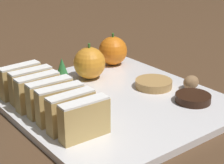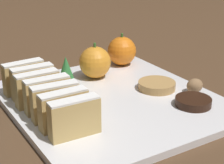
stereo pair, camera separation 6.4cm
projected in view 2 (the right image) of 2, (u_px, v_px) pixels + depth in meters
name	position (u px, v px, depth m)	size (l,w,h in m)	color
ground_plane	(112.00, 104.00, 0.66)	(6.00, 6.00, 0.00)	#513823
serving_platter	(112.00, 101.00, 0.66)	(0.34, 0.37, 0.01)	white
stollen_slice_front	(75.00, 118.00, 0.52)	(0.07, 0.02, 0.06)	tan
stollen_slice_second	(64.00, 110.00, 0.55)	(0.07, 0.02, 0.06)	tan
stollen_slice_third	(55.00, 102.00, 0.57)	(0.08, 0.03, 0.06)	tan
stollen_slice_fourth	(47.00, 95.00, 0.60)	(0.07, 0.02, 0.06)	tan
stollen_slice_fifth	(37.00, 89.00, 0.62)	(0.07, 0.02, 0.06)	tan
stollen_slice_sixth	(33.00, 82.00, 0.65)	(0.07, 0.02, 0.06)	tan
stollen_slice_back	(24.00, 77.00, 0.67)	(0.08, 0.03, 0.06)	tan
orange_near	(122.00, 51.00, 0.81)	(0.06, 0.06, 0.07)	orange
orange_far	(95.00, 62.00, 0.74)	(0.06, 0.06, 0.07)	orange
walnut	(195.00, 86.00, 0.67)	(0.03, 0.03, 0.03)	#8E6B47
chocolate_cookie	(193.00, 102.00, 0.62)	(0.06, 0.06, 0.01)	black
gingerbread_cookie	(157.00, 85.00, 0.69)	(0.07, 0.07, 0.01)	tan
evergreen_sprig	(66.00, 71.00, 0.70)	(0.04, 0.04, 0.06)	#2D7538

